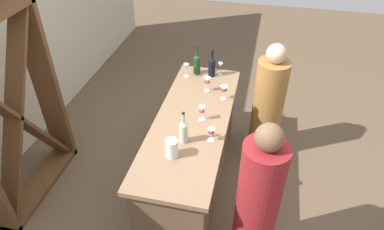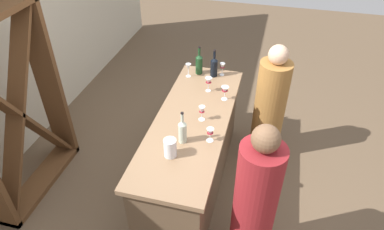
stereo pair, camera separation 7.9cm
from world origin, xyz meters
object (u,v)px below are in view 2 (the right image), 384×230
Objects in this scene: wine_glass_far_left at (202,111)px; person_left_guest at (270,107)px; wine_glass_near_right at (222,67)px; wine_glass_far_center at (209,82)px; person_center_guest at (255,205)px; wine_bottle_center_olive_green at (199,63)px; wine_rack at (16,114)px; wine_glass_near_left at (225,90)px; water_pitcher at (170,148)px; wine_glass_near_center at (210,133)px; wine_glass_far_right at (188,67)px; wine_bottle_second_left_near_black at (214,66)px; wine_bottle_leftmost_clear_pale at (183,131)px.

wine_glass_far_left is 1.03m from person_left_guest.
wine_glass_far_left is at bearing 177.78° from wine_glass_near_right.
person_center_guest is at bearing -152.06° from wine_glass_far_center.
wine_bottle_center_olive_green is 2.20× the size of wine_glass_near_right.
wine_glass_near_right is (1.36, -1.78, 0.03)m from wine_rack.
wine_glass_far_center is (0.12, 0.20, 0.01)m from wine_glass_near_left.
water_pitcher reaches higher than wine_glass_far_center.
wine_glass_far_left is (-0.87, -0.24, -0.02)m from wine_bottle_center_olive_green.
wine_glass_near_center is 1.15m from wine_glass_far_right.
wine_glass_far_right is at bearing 24.79° from wine_glass_near_center.
wine_glass_far_left is at bearing 159.34° from wine_glass_near_left.
person_center_guest is (-1.59, -0.68, -0.33)m from wine_bottle_second_left_near_black.
wine_glass_far_center is 0.11× the size of person_center_guest.
wine_glass_near_left is at bearing 49.66° from person_left_guest.
person_left_guest is at bearing -41.40° from wine_glass_far_left.
wine_glass_far_right is (1.05, 0.48, 0.02)m from wine_glass_near_center.
wine_glass_near_left and wine_glass_near_right have the same top height.
wine_glass_near_right is at bearing -63.61° from wine_bottle_second_left_near_black.
wine_glass_far_right is at bearing 12.66° from wine_bottle_leftmost_clear_pale.
wine_glass_far_left is 0.58m from water_pitcher.
wine_bottle_center_olive_green is at bearing 83.79° from wine_bottle_second_left_near_black.
wine_bottle_center_olive_green is 2.19× the size of wine_glass_near_left.
wine_rack is 12.67× the size of wine_glass_near_right.
wine_glass_near_left is at bearing -75.89° from person_center_guest.
wine_bottle_leftmost_clear_pale is at bearing 162.27° from wine_glass_near_left.
person_left_guest reaches higher than wine_glass_far_right.
wine_glass_far_right is (-0.11, 0.10, -0.01)m from wine_bottle_center_olive_green.
wine_bottle_leftmost_clear_pale is (0.11, -1.65, 0.05)m from wine_rack.
wine_glass_near_left is at bearing -17.73° from wine_bottle_leftmost_clear_pale.
person_left_guest is at bearing -99.49° from wine_bottle_center_olive_green.
wine_glass_far_left is (0.28, 0.14, 0.01)m from wine_glass_near_center.
wine_glass_near_left is at bearing -166.51° from wine_glass_near_right.
wine_glass_far_center is at bearing -2.73° from wine_bottle_leftmost_clear_pale.
wine_glass_near_left is 0.10× the size of person_center_guest.
wine_bottle_leftmost_clear_pale is 2.05× the size of wine_glass_far_left.
wine_glass_far_left is at bearing -155.98° from wine_glass_far_right.
wine_glass_near_left is at bearing -20.66° from wine_glass_far_left.
wine_glass_near_center is 1.18m from wine_glass_near_right.
wine_glass_far_left is (-0.90, 0.03, -0.00)m from wine_glass_near_right.
wine_glass_far_left is 1.02m from person_center_guest.
wine_bottle_center_olive_green is (0.02, 0.18, 0.00)m from wine_bottle_second_left_near_black.
wine_glass_near_center is at bearing -170.03° from wine_bottle_second_left_near_black.
wine_bottle_leftmost_clear_pale is 0.87m from wine_glass_far_center.
wine_glass_far_center is at bearing -70.21° from person_center_guest.
wine_bottle_second_left_near_black is 0.23× the size of person_left_guest.
wine_rack is at bearing 42.79° from person_left_guest.
wine_glass_far_right is at bearing 50.19° from wine_glass_far_center.
wine_bottle_second_left_near_black is 0.30m from wine_glass_far_right.
water_pitcher is at bearing 164.06° from wine_bottle_leftmost_clear_pale.
wine_bottle_center_olive_green is 0.90m from wine_glass_far_left.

